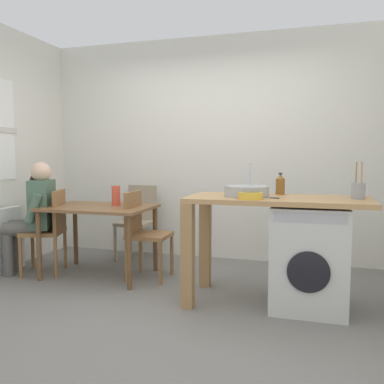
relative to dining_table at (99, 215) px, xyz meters
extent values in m
plane|color=slate|center=(0.96, -0.62, -0.64)|extent=(5.46, 5.46, 0.00)
cube|color=silver|center=(0.96, 1.13, 0.71)|extent=(4.60, 0.10, 2.70)
cube|color=brown|center=(0.00, 0.00, 0.08)|extent=(1.10, 0.76, 0.03)
cylinder|color=brown|center=(-0.50, -0.33, -0.29)|extent=(0.05, 0.05, 0.71)
cylinder|color=brown|center=(0.50, -0.33, -0.29)|extent=(0.05, 0.05, 0.71)
cylinder|color=brown|center=(-0.50, 0.33, -0.29)|extent=(0.05, 0.05, 0.71)
cylinder|color=brown|center=(0.50, 0.33, -0.29)|extent=(0.05, 0.05, 0.71)
cube|color=olive|center=(-0.62, -0.10, -0.19)|extent=(0.51, 0.51, 0.04)
cube|color=olive|center=(-0.45, -0.04, 0.03)|extent=(0.16, 0.37, 0.45)
cylinder|color=olive|center=(-0.73, -0.33, -0.42)|extent=(0.04, 0.04, 0.45)
cylinder|color=olive|center=(-0.85, 0.01, -0.42)|extent=(0.04, 0.04, 0.45)
cylinder|color=olive|center=(-0.39, -0.21, -0.42)|extent=(0.04, 0.04, 0.45)
cylinder|color=olive|center=(-0.51, 0.13, -0.42)|extent=(0.04, 0.04, 0.45)
cube|color=olive|center=(0.55, 0.05, -0.19)|extent=(0.41, 0.41, 0.04)
cube|color=olive|center=(0.37, 0.05, 0.03)|extent=(0.04, 0.38, 0.45)
cylinder|color=olive|center=(0.73, 0.23, -0.42)|extent=(0.04, 0.04, 0.45)
cylinder|color=olive|center=(0.73, -0.13, -0.42)|extent=(0.04, 0.04, 0.45)
cylinder|color=olive|center=(0.37, 0.23, -0.42)|extent=(0.04, 0.04, 0.45)
cylinder|color=olive|center=(0.37, -0.13, -0.42)|extent=(0.04, 0.04, 0.45)
cube|color=gray|center=(0.10, 0.70, -0.19)|extent=(0.43, 0.43, 0.04)
cube|color=gray|center=(0.12, 0.88, 0.03)|extent=(0.38, 0.07, 0.45)
cylinder|color=gray|center=(0.26, 0.50, -0.42)|extent=(0.04, 0.04, 0.45)
cylinder|color=gray|center=(-0.10, 0.54, -0.42)|extent=(0.04, 0.04, 0.45)
cylinder|color=gray|center=(0.30, 0.86, -0.42)|extent=(0.04, 0.04, 0.45)
cylinder|color=gray|center=(-0.06, 0.90, -0.42)|extent=(0.04, 0.04, 0.45)
cylinder|color=#595651|center=(-0.91, -0.29, -0.42)|extent=(0.11, 0.11, 0.45)
cylinder|color=#595651|center=(-0.97, -0.12, -0.42)|extent=(0.11, 0.11, 0.45)
cylinder|color=#595651|center=(-0.76, -0.24, -0.14)|extent=(0.42, 0.26, 0.14)
cylinder|color=#595651|center=(-0.82, -0.07, -0.14)|extent=(0.42, 0.26, 0.14)
cube|color=#4C6B56|center=(-0.62, -0.10, 0.11)|extent=(0.30, 0.39, 0.52)
cylinder|color=#4C6B56|center=(-0.57, -0.31, 0.09)|extent=(0.21, 0.15, 0.31)
cylinder|color=#4C6B56|center=(-0.71, 0.09, 0.09)|extent=(0.21, 0.15, 0.31)
sphere|color=beige|center=(-0.62, -0.10, 0.45)|extent=(0.21, 0.21, 0.21)
sphere|color=black|center=(-0.68, -0.12, 0.37)|extent=(0.12, 0.12, 0.12)
cube|color=tan|center=(1.86, -0.32, 0.26)|extent=(1.50, 0.68, 0.04)
cube|color=#A07749|center=(1.16, -0.61, -0.20)|extent=(0.10, 0.10, 0.88)
cube|color=#A07749|center=(1.16, -0.03, -0.20)|extent=(0.10, 0.10, 0.88)
cube|color=silver|center=(2.12, -0.32, -0.21)|extent=(0.60, 0.60, 0.86)
cylinder|color=black|center=(2.12, -0.62, -0.26)|extent=(0.32, 0.02, 0.32)
cube|color=#B2B2B7|center=(2.12, -0.61, 0.16)|extent=(0.54, 0.01, 0.08)
cylinder|color=#9EA0A5|center=(1.60, -0.32, 0.32)|extent=(0.38, 0.38, 0.09)
cylinder|color=#B2B2B7|center=(1.60, -0.14, 0.42)|extent=(0.02, 0.02, 0.28)
cylinder|color=brown|center=(1.86, -0.06, 0.35)|extent=(0.08, 0.08, 0.14)
cone|color=brown|center=(1.86, -0.06, 0.44)|extent=(0.07, 0.07, 0.04)
cylinder|color=#262626|center=(1.86, -0.06, 0.46)|extent=(0.03, 0.03, 0.02)
cylinder|color=gold|center=(1.66, -0.52, 0.30)|extent=(0.20, 0.20, 0.06)
cylinder|color=olive|center=(1.66, -0.52, 0.32)|extent=(0.16, 0.16, 0.03)
cylinder|color=gray|center=(2.49, -0.27, 0.34)|extent=(0.11, 0.11, 0.13)
cylinder|color=#99724C|center=(2.47, -0.26, 0.49)|extent=(0.01, 0.04, 0.18)
cylinder|color=#99724C|center=(2.51, -0.28, 0.49)|extent=(0.01, 0.05, 0.18)
cylinder|color=#D84C38|center=(0.15, 0.10, 0.20)|extent=(0.09, 0.09, 0.21)
cube|color=#B2B2B7|center=(1.81, -0.42, 0.28)|extent=(0.15, 0.06, 0.01)
cube|color=#262628|center=(1.81, -0.42, 0.28)|extent=(0.15, 0.06, 0.01)
camera|label=1|loc=(2.12, -3.73, 0.62)|focal=37.60mm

